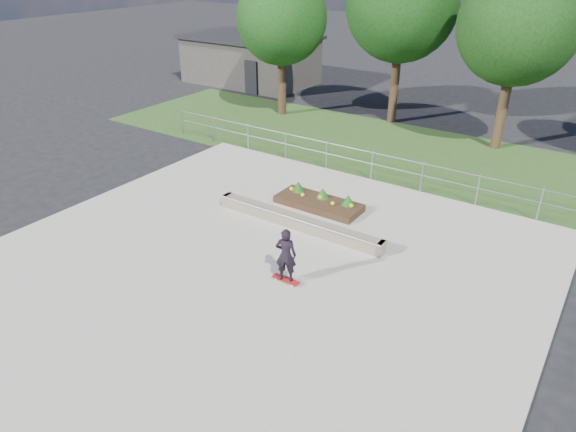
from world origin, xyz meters
name	(u,v)px	position (x,y,z in m)	size (l,w,h in m)	color
ground	(252,269)	(0.00, 0.00, 0.00)	(120.00, 120.00, 0.00)	black
grass_verge	(406,154)	(0.00, 11.00, 0.01)	(30.00, 8.00, 0.02)	#27441B
concrete_slab	(252,268)	(0.00, 0.00, 0.03)	(15.00, 15.00, 0.06)	#9D9A8B
fence	(372,162)	(0.00, 7.50, 0.77)	(20.06, 0.06, 1.20)	#9799A0
building	(251,59)	(-14.00, 18.00, 1.51)	(8.40, 5.40, 3.00)	#302D2A
tree_far_left	(282,19)	(-8.00, 13.00, 4.85)	(4.55, 4.55, 7.15)	black
tree_mid_left	(402,6)	(-2.50, 15.00, 5.61)	(5.25, 5.25, 8.25)	black
tree_mid_right	(519,25)	(3.00, 14.00, 5.23)	(4.90, 4.90, 7.70)	#312013
grind_ledge	(297,222)	(-0.23, 2.66, 0.26)	(6.00, 0.44, 0.43)	#6C604F
planter_bed	(319,201)	(-0.44, 4.37, 0.24)	(3.00, 1.20, 0.61)	black
skateboarder	(286,255)	(1.17, -0.04, 0.90)	(0.80, 0.54, 1.61)	silver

